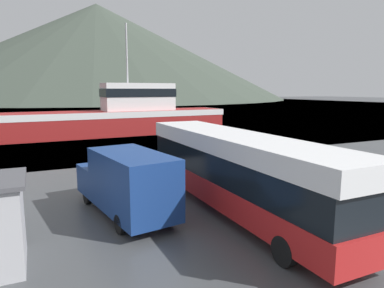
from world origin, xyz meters
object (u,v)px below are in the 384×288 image
fishing_boat (122,115)px  storage_bin (257,163)px  tour_bus (236,168)px  delivery_van (126,182)px  small_boat (133,123)px

fishing_boat → storage_bin: 22.38m
tour_bus → fishing_boat: (1.76, 26.83, 0.32)m
tour_bus → fishing_boat: fishing_boat is taller
delivery_van → small_boat: delivery_van is taller
delivery_van → storage_bin: (8.63, 3.15, -0.67)m
delivery_van → fishing_boat: fishing_boat is taller
tour_bus → delivery_van: (-4.20, 1.51, -0.45)m
delivery_van → small_boat: size_ratio=0.98×
fishing_boat → storage_bin: (2.66, -22.17, -1.43)m
delivery_van → storage_bin: size_ratio=4.64×
small_boat → fishing_boat: bearing=-33.8°
storage_bin → fishing_boat: bearing=96.8°
fishing_boat → small_boat: size_ratio=3.81×
storage_bin → small_boat: bearing=89.0°
small_boat → tour_bus: bearing=-17.7°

